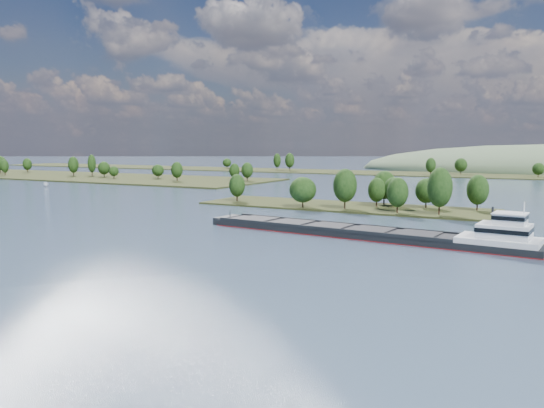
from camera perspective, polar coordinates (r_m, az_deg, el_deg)
The scene contains 6 objects.
ground at distance 130.07m, azimuth -1.73°, elevation -3.08°, with size 1800.00×1800.00×0.00m, color #384B61.
tree_island at distance 179.94m, azimuth 9.70°, elevation 0.81°, with size 100.00×31.08×15.43m.
left_bank at distance 386.45m, azimuth -21.14°, elevation 2.90°, with size 300.00×80.00×15.88m.
back_shoreline at distance 395.54m, azimuth 20.06°, elevation 2.99°, with size 900.00×60.00×15.55m.
cargo_barge at distance 123.87m, azimuth 11.56°, elevation -3.04°, with size 80.63×16.91×10.83m.
motorboat at distance 297.37m, azimuth -23.13°, elevation 1.96°, with size 2.26×6.01×2.32m, color silver.
Camera 1 is at (64.17, 8.89, 21.33)m, focal length 35.00 mm.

